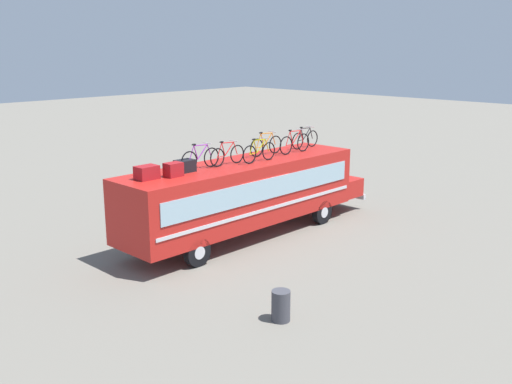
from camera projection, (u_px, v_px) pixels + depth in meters
name	position (u px, v px, depth m)	size (l,w,h in m)	color
ground_plane	(243.00, 237.00, 22.36)	(120.00, 120.00, 0.00)	slate
bus	(247.00, 192.00, 22.10)	(11.68, 2.52, 2.91)	red
luggage_bag_1	(147.00, 173.00, 18.84)	(0.71, 0.50, 0.44)	maroon
luggage_bag_2	(173.00, 170.00, 19.22)	(0.57, 0.42, 0.46)	maroon
luggage_bag_3	(185.00, 166.00, 19.94)	(0.65, 0.48, 0.42)	black
rooftop_bicycle_1	(200.00, 158.00, 20.35)	(1.72, 0.44, 0.93)	black
rooftop_bicycle_2	(227.00, 155.00, 21.05)	(1.65, 0.44, 0.90)	black
rooftop_bicycle_3	(259.00, 152.00, 21.62)	(1.71, 0.44, 0.91)	black
rooftop_bicycle_4	(266.00, 145.00, 22.96)	(1.78, 0.44, 0.95)	black
rooftop_bicycle_5	(295.00, 143.00, 23.40)	(1.80, 0.44, 0.97)	black
rooftop_bicycle_6	(305.00, 139.00, 24.56)	(1.67, 0.44, 0.93)	black
trash_bin	(281.00, 306.00, 15.45)	(0.50, 0.50, 0.84)	#3F3F47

